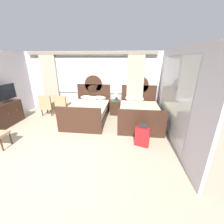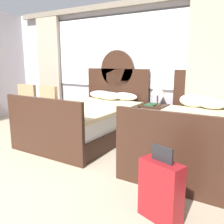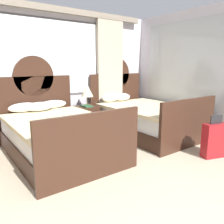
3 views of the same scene
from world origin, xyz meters
name	(u,v)px [view 2 (image 2 of 3)]	position (x,y,z in m)	size (l,w,h in m)	color
wall_back_window	(116,63)	(0.00, 3.77, 1.43)	(6.16, 0.22, 2.70)	silver
bed_near_window	(90,119)	(0.10, 2.62, 0.37)	(1.53, 2.26, 1.70)	#382116
bed_near_mirror	(201,136)	(2.16, 2.61, 0.37)	(1.53, 2.26, 1.70)	#382116
nightstand_between_beds	(155,120)	(1.13, 3.38, 0.31)	(0.45, 0.47, 0.62)	#382116
table_lamp_on_nightstand	(158,87)	(1.16, 3.40, 0.96)	(0.27, 0.27, 0.49)	brown
book_on_nightstand	(151,105)	(1.08, 3.29, 0.64)	(0.18, 0.26, 0.03)	#285133
armchair_by_window_left	(54,105)	(-1.15, 2.94, 0.48)	(0.57, 0.57, 0.93)	tan
armchair_by_window_centre	(32,102)	(-1.86, 2.94, 0.48)	(0.54, 0.54, 0.93)	tan
suitcase_on_floor	(161,191)	(2.15, 0.94, 0.29)	(0.44, 0.29, 0.72)	maroon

